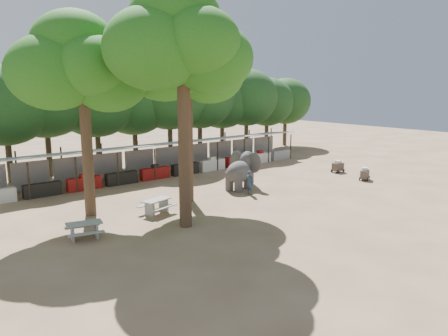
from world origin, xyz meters
TOP-DOWN VIEW (x-y plane):
  - ground at (0.00, 0.00)m, footprint 100.00×100.00m
  - vendor_stalls at (-0.00, 13.84)m, footprint 28.00×2.99m
  - yard_tree_left at (-9.13, 7.19)m, footprint 7.10×6.90m
  - yard_tree_center at (-6.13, 2.19)m, footprint 7.10×6.90m
  - yard_tree_back at (-3.13, 6.19)m, footprint 7.10×6.90m
  - backdrop_trees at (0.00, 19.00)m, footprint 46.46×5.95m
  - elephant at (1.78, 6.45)m, footprint 3.41×2.53m
  - handler at (1.01, 4.76)m, footprint 0.43×0.61m
  - picnic_table_near at (-10.78, 3.45)m, footprint 1.91×1.79m
  - picnic_table_far at (-6.02, 4.87)m, footprint 2.02×1.90m
  - cart_front at (10.82, 2.48)m, footprint 1.17×1.00m
  - cart_back at (11.71, 5.60)m, footprint 1.04×0.69m

SIDE VIEW (x-z plane):
  - ground at x=0.00m, z-range 0.00..0.00m
  - cart_front at x=10.82m, z-range -0.01..0.97m
  - cart_back at x=11.71m, z-range -0.01..0.99m
  - picnic_table_near at x=-10.78m, z-range 0.13..0.94m
  - picnic_table_far at x=-6.02m, z-range 0.13..0.97m
  - handler at x=1.01m, z-range 0.00..1.61m
  - vendor_stalls at x=0.00m, z-range -0.22..2.58m
  - elephant at x=1.78m, z-range 0.00..2.53m
  - backdrop_trees at x=0.00m, z-range 1.35..9.68m
  - yard_tree_left at x=-9.13m, z-range 2.69..13.71m
  - yard_tree_back at x=-3.13m, z-range 2.86..14.22m
  - yard_tree_center at x=-6.13m, z-range 3.19..15.23m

